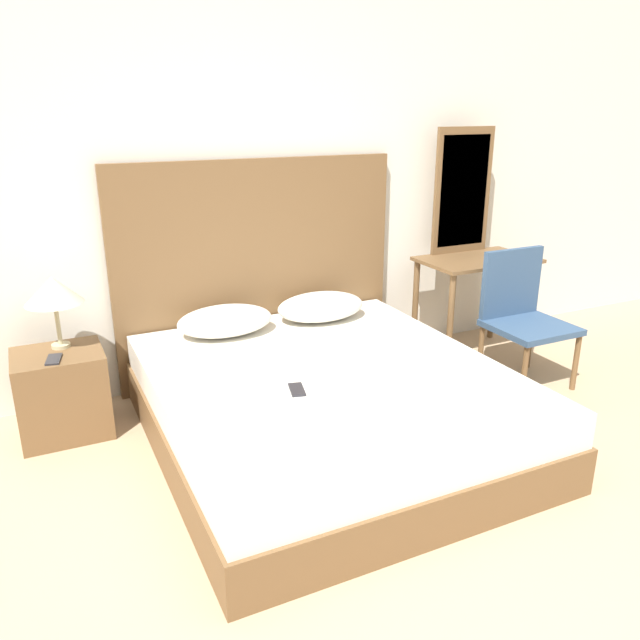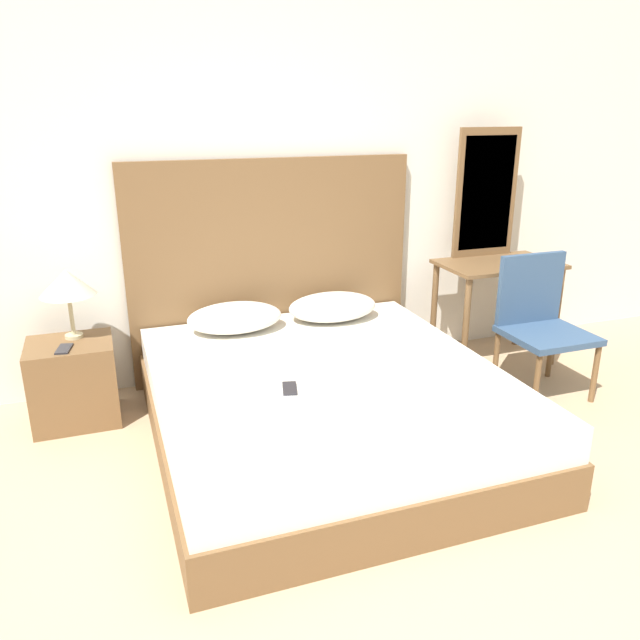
# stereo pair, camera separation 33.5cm
# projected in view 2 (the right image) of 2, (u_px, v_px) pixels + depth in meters

# --- Properties ---
(wall_back) EXTENTS (10.00, 0.06, 2.70)m
(wall_back) POSITION_uv_depth(u_px,v_px,m) (249.00, 175.00, 4.00)
(wall_back) COLOR silver
(wall_back) RESTS_ON ground_plane
(bed) EXTENTS (1.82, 2.03, 0.43)m
(bed) POSITION_uv_depth(u_px,v_px,m) (326.00, 406.00, 3.42)
(bed) COLOR brown
(bed) RESTS_ON ground_plane
(headboard) EXTENTS (1.91, 0.05, 1.46)m
(headboard) POSITION_uv_depth(u_px,v_px,m) (273.00, 270.00, 4.17)
(headboard) COLOR brown
(headboard) RESTS_ON ground_plane
(pillow_left) EXTENTS (0.59, 0.39, 0.17)m
(pillow_left) POSITION_uv_depth(u_px,v_px,m) (235.00, 318.00, 3.90)
(pillow_left) COLOR silver
(pillow_left) RESTS_ON bed
(pillow_right) EXTENTS (0.59, 0.39, 0.17)m
(pillow_right) POSITION_uv_depth(u_px,v_px,m) (333.00, 307.00, 4.11)
(pillow_right) COLOR silver
(pillow_right) RESTS_ON bed
(phone_on_bed) EXTENTS (0.11, 0.16, 0.01)m
(phone_on_bed) POSITION_uv_depth(u_px,v_px,m) (290.00, 388.00, 3.11)
(phone_on_bed) COLOR #232328
(phone_on_bed) RESTS_ON bed
(nightstand) EXTENTS (0.47, 0.41, 0.49)m
(nightstand) POSITION_uv_depth(u_px,v_px,m) (74.00, 382.00, 3.63)
(nightstand) COLOR brown
(nightstand) RESTS_ON ground_plane
(table_lamp) EXTENTS (0.31, 0.31, 0.41)m
(table_lamp) POSITION_uv_depth(u_px,v_px,m) (67.00, 284.00, 3.53)
(table_lamp) COLOR tan
(table_lamp) RESTS_ON nightstand
(phone_on_nightstand) EXTENTS (0.10, 0.16, 0.01)m
(phone_on_nightstand) POSITION_uv_depth(u_px,v_px,m) (64.00, 349.00, 3.45)
(phone_on_nightstand) COLOR #232328
(phone_on_nightstand) RESTS_ON nightstand
(vanity_desk) EXTENTS (0.82, 0.50, 0.74)m
(vanity_desk) POSITION_uv_depth(u_px,v_px,m) (497.00, 282.00, 4.39)
(vanity_desk) COLOR brown
(vanity_desk) RESTS_ON ground_plane
(vanity_mirror) EXTENTS (0.48, 0.03, 0.90)m
(vanity_mirror) POSITION_uv_depth(u_px,v_px,m) (486.00, 193.00, 4.39)
(vanity_mirror) COLOR brown
(vanity_mirror) RESTS_ON vanity_desk
(chair) EXTENTS (0.50, 0.47, 0.88)m
(chair) POSITION_uv_depth(u_px,v_px,m) (540.00, 318.00, 3.98)
(chair) COLOR #334C6B
(chair) RESTS_ON ground_plane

